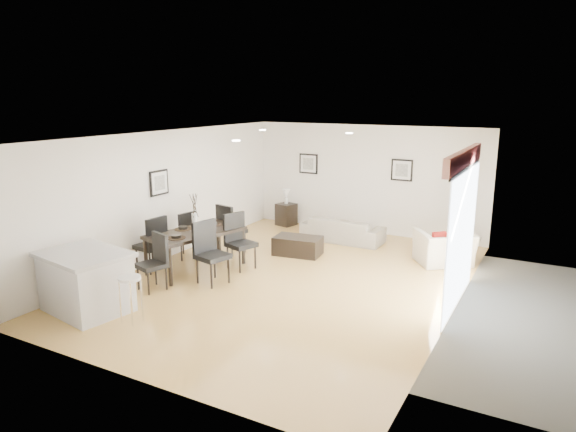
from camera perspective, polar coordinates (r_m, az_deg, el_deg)
The scene contains 26 objects.
ground at distance 9.78m, azimuth 0.34°, elevation -7.08°, with size 8.00×8.00×0.00m, color tan.
wall_back at distance 13.00m, azimuth 8.69°, elevation 4.04°, with size 6.00×0.04×2.70m, color white.
wall_front at distance 6.29m, azimuth -17.19°, elevation -6.38°, with size 6.00×0.04×2.70m, color white.
wall_left at distance 11.10m, azimuth -13.47°, elevation 2.25°, with size 0.04×8.00×2.70m, color white.
wall_right at distance 8.45m, azimuth 18.62°, elevation -1.48°, with size 0.04×8.00×2.70m, color white.
ceiling at distance 9.19m, azimuth 0.36°, elevation 8.90°, with size 6.00×8.00×0.02m, color white.
sofa at distance 12.30m, azimuth 6.07°, elevation -1.49°, with size 1.94×0.76×0.57m, color gray.
armchair at distance 11.02m, azimuth 17.00°, elevation -3.40°, with size 1.08×0.94×0.70m, color beige.
dining_table at distance 10.29m, azimuth -10.23°, elevation -2.10°, with size 1.41×2.08×0.79m.
dining_chair_wnear at distance 10.39m, azimuth -14.74°, elevation -2.71°, with size 0.55×0.55×1.11m.
dining_chair_wfar at distance 11.09m, azimuth -11.44°, elevation -1.81°, with size 0.52×0.52×1.02m.
dining_chair_enear at distance 9.58m, azimuth -8.78°, elevation -3.60°, with size 0.63×0.63×1.16m.
dining_chair_efar at distance 10.32m, azimuth -5.57°, elevation -2.41°, with size 0.63×0.63×1.11m.
dining_chair_head at distance 9.47m, azimuth -14.52°, elevation -4.59°, with size 0.57×0.57×1.02m.
dining_chair_foot at distance 11.23m, azimuth -6.59°, elevation -1.18°, with size 0.59×0.59×1.10m.
vase at distance 10.20m, azimuth -10.32°, elevation 0.01°, with size 0.98×1.49×0.76m.
coffee_table at distance 11.21m, azimuth 1.09°, elevation -3.32°, with size 1.00×0.60×0.40m, color black.
side_table at distance 13.73m, azimuth -0.20°, elevation 0.19°, with size 0.44×0.44×0.59m, color black.
table_lamp at distance 13.62m, azimuth -0.20°, elevation 2.42°, with size 0.20×0.20×0.39m.
cushion at distance 10.89m, azimuth 16.45°, elevation -2.48°, with size 0.30×0.09×0.30m, color maroon.
kitchen_island at distance 8.89m, azimuth -21.54°, elevation -6.77°, with size 1.56×1.30×0.98m.
bar_stool at distance 8.16m, azimuth -17.18°, elevation -7.15°, with size 0.34×0.34×0.74m.
framed_print_back_left at distance 13.54m, azimuth 2.29°, elevation 5.83°, with size 0.52×0.04×0.52m.
framed_print_back_right at distance 12.66m, azimuth 12.54°, elevation 5.00°, with size 0.52×0.04×0.52m.
framed_print_left_wall at distance 10.88m, azimuth -14.13°, elevation 3.60°, with size 0.04×0.52×0.52m.
sliding_door at distance 8.67m, azimuth 18.83°, elevation 1.01°, with size 0.12×2.70×2.57m.
Camera 1 is at (4.31, -8.09, 3.40)m, focal length 32.00 mm.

